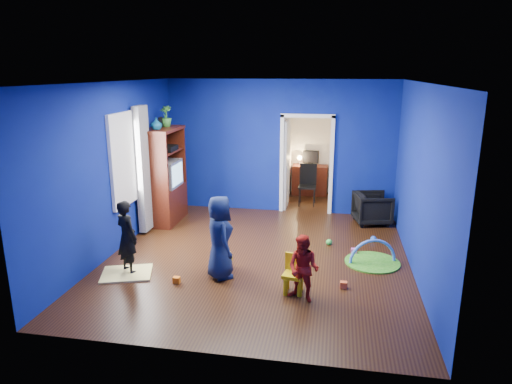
% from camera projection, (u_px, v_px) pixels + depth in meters
% --- Properties ---
extents(floor, '(5.00, 5.50, 0.01)m').
position_uv_depth(floor, '(258.00, 258.00, 7.73)').
color(floor, black).
rests_on(floor, ground).
extents(ceiling, '(5.00, 5.50, 0.01)m').
position_uv_depth(ceiling, '(258.00, 82.00, 6.98)').
color(ceiling, white).
rests_on(ceiling, wall_back).
extents(wall_back, '(5.00, 0.02, 2.90)m').
position_uv_depth(wall_back, '(279.00, 147.00, 9.97)').
color(wall_back, navy).
rests_on(wall_back, floor).
extents(wall_front, '(5.00, 0.02, 2.90)m').
position_uv_depth(wall_front, '(212.00, 232.00, 4.74)').
color(wall_front, navy).
rests_on(wall_front, floor).
extents(wall_left, '(0.02, 5.50, 2.90)m').
position_uv_depth(wall_left, '(114.00, 169.00, 7.78)').
color(wall_left, navy).
rests_on(wall_left, floor).
extents(wall_right, '(0.02, 5.50, 2.90)m').
position_uv_depth(wall_right, '(420.00, 181.00, 6.93)').
color(wall_right, navy).
rests_on(wall_right, floor).
extents(alcove, '(1.00, 1.75, 2.50)m').
position_uv_depth(alcove, '(309.00, 150.00, 10.75)').
color(alcove, silver).
rests_on(alcove, floor).
extents(armchair, '(0.85, 0.83, 0.65)m').
position_uv_depth(armchair, '(372.00, 208.00, 9.40)').
color(armchair, black).
rests_on(armchair, floor).
extents(child_black, '(0.51, 0.46, 1.17)m').
position_uv_depth(child_black, '(127.00, 237.00, 7.05)').
color(child_black, black).
rests_on(child_black, floor).
extents(child_navy, '(0.67, 0.75, 1.28)m').
position_uv_depth(child_navy, '(220.00, 237.00, 6.88)').
color(child_navy, '#0E1235').
rests_on(child_navy, floor).
extents(toddler_red, '(0.55, 0.49, 0.94)m').
position_uv_depth(toddler_red, '(303.00, 269.00, 6.20)').
color(toddler_red, red).
rests_on(toddler_red, floor).
extents(vase, '(0.25, 0.25, 0.23)m').
position_uv_depth(vase, '(156.00, 124.00, 8.80)').
color(vase, '#0B4A5E').
rests_on(vase, tv_armoire).
extents(potted_plant, '(0.24, 0.24, 0.42)m').
position_uv_depth(potted_plant, '(166.00, 116.00, 9.27)').
color(potted_plant, '#378831').
rests_on(potted_plant, tv_armoire).
extents(tv_armoire, '(0.58, 1.14, 1.96)m').
position_uv_depth(tv_armoire, '(165.00, 176.00, 9.37)').
color(tv_armoire, '#391809').
rests_on(tv_armoire, floor).
extents(crt_tv, '(0.46, 0.70, 0.54)m').
position_uv_depth(crt_tv, '(167.00, 174.00, 9.35)').
color(crt_tv, silver).
rests_on(crt_tv, tv_armoire).
extents(yellow_blanket, '(0.90, 0.81, 0.03)m').
position_uv_depth(yellow_blanket, '(127.00, 274.00, 7.10)').
color(yellow_blanket, '#F2E07A').
rests_on(yellow_blanket, floor).
extents(hopper_ball, '(0.37, 0.37, 0.37)m').
position_uv_depth(hopper_ball, '(221.00, 258.00, 7.24)').
color(hopper_ball, yellow).
rests_on(hopper_ball, floor).
extents(kid_chair, '(0.33, 0.33, 0.50)m').
position_uv_depth(kid_chair, '(294.00, 276.00, 6.47)').
color(kid_chair, yellow).
rests_on(kid_chair, floor).
extents(play_mat, '(0.90, 0.90, 0.02)m').
position_uv_depth(play_mat, '(372.00, 262.00, 7.53)').
color(play_mat, green).
rests_on(play_mat, floor).
extents(toy_arch, '(0.78, 0.29, 0.80)m').
position_uv_depth(toy_arch, '(372.00, 262.00, 7.52)').
color(toy_arch, '#3F8CD8').
rests_on(toy_arch, floor).
extents(window_left, '(0.03, 0.95, 1.55)m').
position_uv_depth(window_left, '(123.00, 159.00, 8.08)').
color(window_left, white).
rests_on(window_left, wall_left).
extents(curtain, '(0.14, 0.42, 2.40)m').
position_uv_depth(curtain, '(143.00, 170.00, 8.67)').
color(curtain, slate).
rests_on(curtain, floor).
extents(doorway, '(1.16, 0.10, 2.10)m').
position_uv_depth(doorway, '(306.00, 166.00, 9.97)').
color(doorway, white).
rests_on(doorway, floor).
extents(study_desk, '(0.88, 0.44, 0.75)m').
position_uv_depth(study_desk, '(310.00, 180.00, 11.58)').
color(study_desk, '#3D140A').
rests_on(study_desk, floor).
extents(desk_monitor, '(0.40, 0.05, 0.32)m').
position_uv_depth(desk_monitor, '(311.00, 157.00, 11.55)').
color(desk_monitor, black).
rests_on(desk_monitor, study_desk).
extents(desk_lamp, '(0.14, 0.14, 0.14)m').
position_uv_depth(desk_lamp, '(300.00, 158.00, 11.54)').
color(desk_lamp, '#FFD88C').
rests_on(desk_lamp, study_desk).
extents(folding_chair, '(0.40, 0.40, 0.92)m').
position_uv_depth(folding_chair, '(307.00, 186.00, 10.65)').
color(folding_chair, black).
rests_on(folding_chair, floor).
extents(book_shelf, '(0.88, 0.24, 0.04)m').
position_uv_depth(book_shelf, '(312.00, 114.00, 11.26)').
color(book_shelf, white).
rests_on(book_shelf, study_desk).
extents(toy_0, '(0.10, 0.08, 0.10)m').
position_uv_depth(toy_0, '(344.00, 285.00, 6.65)').
color(toy_0, '#E85926').
rests_on(toy_0, floor).
extents(toy_1, '(0.11, 0.11, 0.11)m').
position_uv_depth(toy_1, '(373.00, 239.00, 8.46)').
color(toy_1, blue).
rests_on(toy_1, floor).
extents(toy_2, '(0.10, 0.08, 0.10)m').
position_uv_depth(toy_2, '(177.00, 280.00, 6.80)').
color(toy_2, orange).
rests_on(toy_2, floor).
extents(toy_3, '(0.11, 0.11, 0.11)m').
position_uv_depth(toy_3, '(329.00, 242.00, 8.30)').
color(toy_3, green).
rests_on(toy_3, floor).
extents(toy_4, '(0.10, 0.08, 0.10)m').
position_uv_depth(toy_4, '(354.00, 251.00, 7.88)').
color(toy_4, '#DD52AF').
rests_on(toy_4, floor).
extents(toy_5, '(0.11, 0.11, 0.11)m').
position_uv_depth(toy_5, '(303.00, 266.00, 7.28)').
color(toy_5, orange).
rests_on(toy_5, floor).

